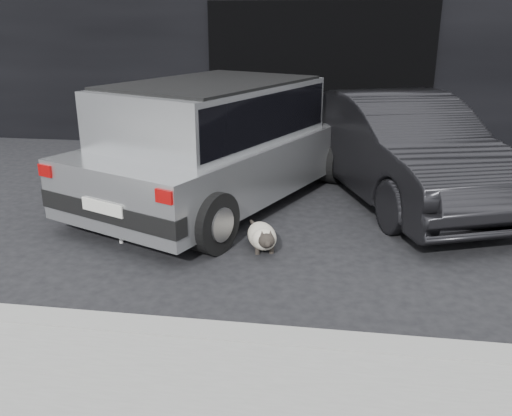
# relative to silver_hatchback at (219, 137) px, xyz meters

# --- Properties ---
(ground) EXTENTS (80.00, 80.00, 0.00)m
(ground) POSITION_rel_silver_hatchback_xyz_m (0.13, -0.71, -0.86)
(ground) COLOR black
(ground) RESTS_ON ground
(building_facade) EXTENTS (34.00, 4.00, 5.00)m
(building_facade) POSITION_rel_silver_hatchback_xyz_m (1.13, 5.29, 1.64)
(building_facade) COLOR black
(building_facade) RESTS_ON ground
(garage_opening) EXTENTS (4.00, 0.10, 2.60)m
(garage_opening) POSITION_rel_silver_hatchback_xyz_m (1.13, 3.28, 0.44)
(garage_opening) COLOR black
(garage_opening) RESTS_ON ground
(curb) EXTENTS (18.00, 0.25, 0.12)m
(curb) POSITION_rel_silver_hatchback_xyz_m (1.13, -3.31, -0.80)
(curb) COLOR gray
(curb) RESTS_ON ground
(silver_hatchback) EXTENTS (3.46, 4.68, 1.58)m
(silver_hatchback) POSITION_rel_silver_hatchback_xyz_m (0.00, 0.00, 0.00)
(silver_hatchback) COLOR #ABAEB0
(silver_hatchback) RESTS_ON ground
(second_car) EXTENTS (2.86, 4.43, 1.38)m
(second_car) POSITION_rel_silver_hatchback_xyz_m (2.34, 0.49, -0.17)
(second_car) COLOR black
(second_car) RESTS_ON ground
(cat_siamese) EXTENTS (0.46, 0.84, 0.31)m
(cat_siamese) POSITION_rel_silver_hatchback_xyz_m (0.78, -1.52, -0.72)
(cat_siamese) COLOR beige
(cat_siamese) RESTS_ON ground
(cat_white) EXTENTS (0.77, 0.29, 0.36)m
(cat_white) POSITION_rel_silver_hatchback_xyz_m (-0.57, -1.53, -0.69)
(cat_white) COLOR white
(cat_white) RESTS_ON ground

